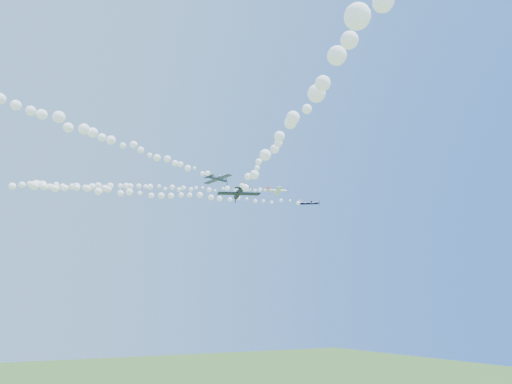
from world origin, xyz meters
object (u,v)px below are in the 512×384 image
plane_grey (218,179)px  plane_black (239,193)px  plane_navy (309,203)px  plane_white (278,191)px

plane_grey → plane_black: plane_grey is taller
plane_grey → plane_navy: bearing=-6.3°
plane_white → plane_black: size_ratio=0.98×
plane_white → plane_black: 56.53m
plane_navy → plane_white: bearing=149.7°
plane_navy → plane_grey: 35.06m
plane_grey → plane_black: (-6.73, -24.54, -10.21)m
plane_navy → plane_grey: (-32.85, -12.19, -1.24)m
plane_navy → plane_grey: size_ratio=0.98×
plane_navy → plane_black: plane_navy is taller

